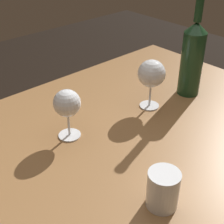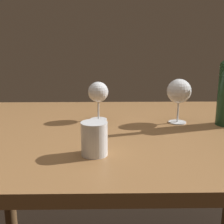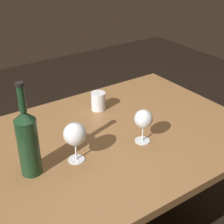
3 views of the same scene
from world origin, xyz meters
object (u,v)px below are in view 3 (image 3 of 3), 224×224
(wine_glass_left, at_px, (143,119))
(wine_glass_right, at_px, (75,135))
(water_tumbler, at_px, (98,102))
(wine_bottle, at_px, (28,141))

(wine_glass_left, xyz_separation_m, wine_glass_right, (-0.30, 0.04, 0.01))
(wine_glass_left, xyz_separation_m, water_tumbler, (0.00, 0.35, -0.07))
(wine_glass_left, bearing_deg, wine_bottle, 171.11)
(wine_glass_left, relative_size, wine_bottle, 0.41)
(wine_glass_right, bearing_deg, wine_glass_left, -8.41)
(wine_bottle, height_order, water_tumbler, wine_bottle)
(wine_bottle, bearing_deg, water_tumbler, 30.45)
(wine_bottle, xyz_separation_m, water_tumbler, (0.48, 0.28, -0.10))
(wine_glass_right, distance_m, wine_bottle, 0.18)
(water_tumbler, bearing_deg, wine_bottle, -149.55)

